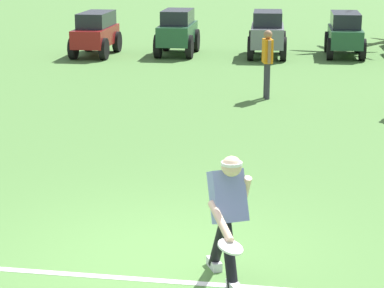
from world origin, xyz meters
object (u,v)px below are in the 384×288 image
teammate_midfield (267,58)px  parked_car_slot_d (345,33)px  frisbee_thrower (227,212)px  frisbee_in_flight (230,247)px  parked_car_slot_a (96,32)px  parked_car_slot_c (267,33)px  parked_car_slot_b (177,31)px

teammate_midfield → parked_car_slot_d: (2.50, 6.74, -0.22)m
frisbee_thrower → frisbee_in_flight: size_ratio=4.32×
frisbee_in_flight → parked_car_slot_a: 17.19m
frisbee_thrower → parked_car_slot_c: bearing=87.8°
frisbee_thrower → teammate_midfield: bearing=86.8°
frisbee_thrower → parked_car_slot_c: (0.62, 16.01, -0.06)m
frisbee_thrower → parked_car_slot_b: 16.39m
teammate_midfield → parked_car_slot_c: 6.38m
frisbee_thrower → teammate_midfield: 9.65m
parked_car_slot_b → parked_car_slot_c: (2.82, -0.23, 0.00)m
teammate_midfield → frisbee_in_flight: bearing=-92.7°
teammate_midfield → parked_car_slot_d: size_ratio=0.64×
frisbee_in_flight → parked_car_slot_c: bearing=88.0°
frisbee_in_flight → parked_car_slot_c: 16.66m
frisbee_in_flight → teammate_midfield: bearing=87.3°
frisbee_thrower → frisbee_in_flight: frisbee_thrower is taller
teammate_midfield → parked_car_slot_a: (-5.26, 6.23, -0.22)m
frisbee_in_flight → teammate_midfield: teammate_midfield is taller
parked_car_slot_a → parked_car_slot_d: bearing=3.8°
parked_car_slot_c → frisbee_thrower: bearing=-92.2°
frisbee_thrower → parked_car_slot_c: size_ratio=0.60×
parked_car_slot_d → parked_car_slot_b: bearing=-178.5°
frisbee_in_flight → teammate_midfield: (0.48, 10.28, 0.26)m
frisbee_thrower → frisbee_in_flight: 0.65m
frisbee_thrower → frisbee_in_flight: (0.05, -0.64, -0.12)m
teammate_midfield → parked_car_slot_d: bearing=69.7°
frisbee_in_flight → frisbee_thrower: bearing=94.8°
frisbee_in_flight → parked_car_slot_c: (0.57, 16.65, 0.06)m
parked_car_slot_b → parked_car_slot_a: bearing=-171.6°
teammate_midfield → parked_car_slot_b: 7.15m
frisbee_thrower → parked_car_slot_d: (3.03, 16.38, -0.08)m
frisbee_in_flight → parked_car_slot_d: bearing=80.1°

